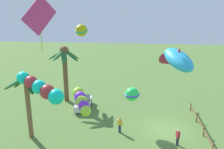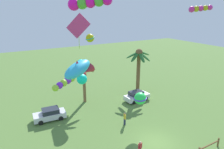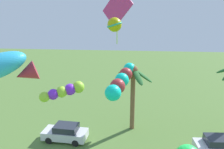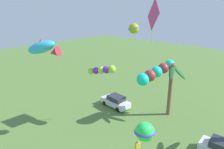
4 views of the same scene
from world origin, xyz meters
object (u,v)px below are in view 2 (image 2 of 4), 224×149
object	(u,v)px
spectator_1	(140,148)
kite_tube_0	(81,72)
palm_tree_1	(139,61)
spectator_0	(125,119)
kite_tube_3	(88,3)
kite_fish_5	(79,69)
kite_ball_7	(90,38)
kite_ball_1	(140,98)
parked_car_1	(50,114)
palm_tree_0	(84,72)
kite_tube_2	(200,9)
kite_tube_4	(65,82)
kite_diamond_6	(78,26)
parked_car_0	(137,96)

from	to	relation	value
spectator_1	kite_tube_0	size ratio (longest dim) A/B	0.35
palm_tree_1	spectator_0	xyz separation A→B (m)	(-7.59, -7.70, -4.58)
spectator_0	kite_tube_3	world-z (taller)	kite_tube_3
palm_tree_1	kite_fish_5	xyz separation A→B (m)	(-14.45, -11.59, 3.62)
kite_ball_7	kite_ball_1	bearing A→B (deg)	-42.62
kite_ball_1	parked_car_1	bearing A→B (deg)	142.88
kite_fish_5	palm_tree_0	bearing A→B (deg)	67.21
kite_ball_1	kite_tube_2	bearing A→B (deg)	-17.92
palm_tree_1	kite_fish_5	distance (m)	18.87
palm_tree_0	spectator_1	size ratio (longest dim) A/B	4.02
parked_car_1	kite_fish_5	size ratio (longest dim) A/B	1.26
kite_tube_2	kite_ball_7	size ratio (longest dim) A/B	1.95
palm_tree_0	kite_ball_7	size ratio (longest dim) A/B	6.12
parked_car_1	spectator_0	world-z (taller)	spectator_0
spectator_0	parked_car_1	bearing A→B (deg)	143.37
palm_tree_0	palm_tree_1	size ratio (longest dim) A/B	0.87
kite_tube_0	kite_fish_5	xyz separation A→B (m)	(-4.11, -10.47, 3.64)
kite_fish_5	kite_tube_4	bearing A→B (deg)	85.14
spectator_1	kite_tube_0	distance (m)	12.83
kite_tube_2	kite_tube_3	size ratio (longest dim) A/B	0.57
kite_tube_4	kite_diamond_6	distance (m)	7.46
kite_tube_3	kite_tube_4	bearing A→B (deg)	131.59
parked_car_0	spectator_1	distance (m)	12.46
kite_fish_5	palm_tree_1	bearing A→B (deg)	38.73
spectator_1	kite_tube_2	bearing A→B (deg)	14.68
palm_tree_0	parked_car_1	size ratio (longest dim) A/B	1.60
kite_tube_2	kite_fish_5	world-z (taller)	kite_tube_2
palm_tree_0	kite_tube_2	xyz separation A→B (m)	(8.90, -11.43, 8.73)
kite_ball_1	kite_tube_2	distance (m)	11.61
kite_ball_7	parked_car_0	bearing A→B (deg)	13.88
spectator_0	kite_ball_1	distance (m)	3.30
kite_tube_2	spectator_0	bearing A→B (deg)	157.33
kite_tube_3	kite_diamond_6	distance (m)	6.81
kite_tube_2	kite_fish_5	bearing A→B (deg)	-176.44
kite_tube_3	kite_ball_7	bearing A→B (deg)	65.65
spectator_0	kite_fish_5	size ratio (longest dim) A/B	0.50
palm_tree_1	spectator_1	xyz separation A→B (m)	(-9.33, -13.06, -4.58)
kite_tube_2	kite_diamond_6	world-z (taller)	kite_tube_2
kite_ball_7	kite_tube_4	bearing A→B (deg)	-169.41
kite_tube_4	kite_ball_7	distance (m)	5.60
kite_tube_4	kite_ball_7	size ratio (longest dim) A/B	2.72
spectator_0	kite_fish_5	bearing A→B (deg)	-150.46
parked_car_0	kite_tube_3	bearing A→B (deg)	-152.58
kite_ball_1	kite_fish_5	world-z (taller)	kite_fish_5
kite_tube_0	kite_fish_5	distance (m)	11.83
palm_tree_1	spectator_1	size ratio (longest dim) A/B	4.64
parked_car_0	kite_tube_0	bearing A→B (deg)	168.19
palm_tree_1	kite_tube_0	xyz separation A→B (m)	(-10.34, -1.11, -0.02)
spectator_0	kite_ball_7	distance (m)	10.36
spectator_1	kite_tube_2	size ratio (longest dim) A/B	0.78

